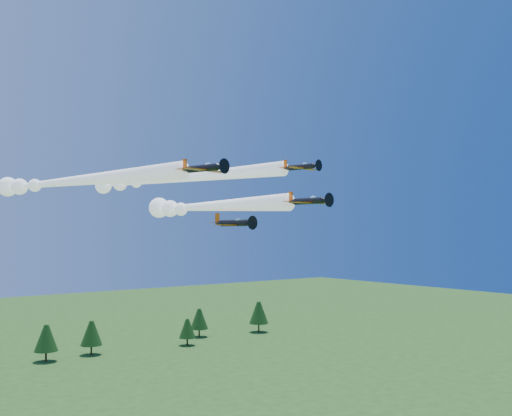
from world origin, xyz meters
TOP-DOWN VIEW (x-y plane):
  - plane_lead at (-0.99, 14.23)m, footprint 9.55×41.45m
  - plane_left at (-19.13, 28.11)m, footprint 18.01×56.37m
  - plane_right at (3.84, 35.42)m, footprint 16.98×59.37m
  - plane_slot at (-0.09, 6.31)m, footprint 7.82×8.55m
  - treeline at (7.82, 110.99)m, footprint 180.05×20.46m

SIDE VIEW (x-z plane):
  - treeline at x=7.82m, z-range 0.59..12.43m
  - plane_slot at x=-0.09m, z-range 39.18..41.91m
  - plane_lead at x=-0.99m, z-range 41.56..45.26m
  - plane_left at x=-19.13m, z-range 45.76..49.46m
  - plane_right at x=3.84m, z-range 48.03..51.73m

